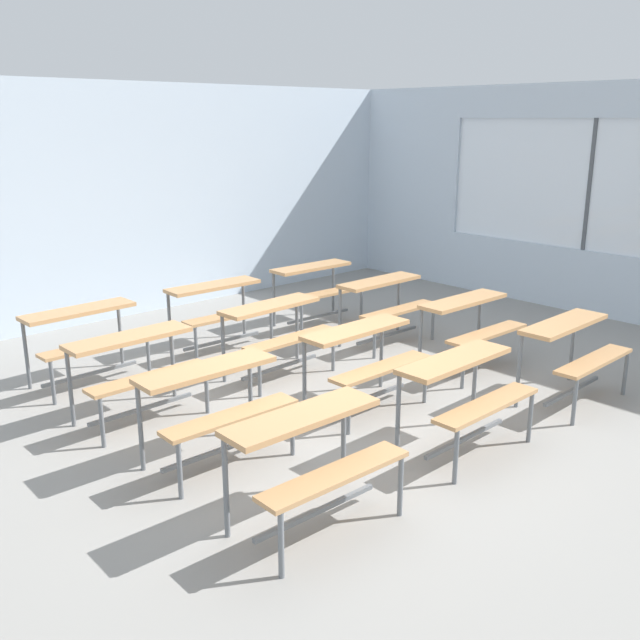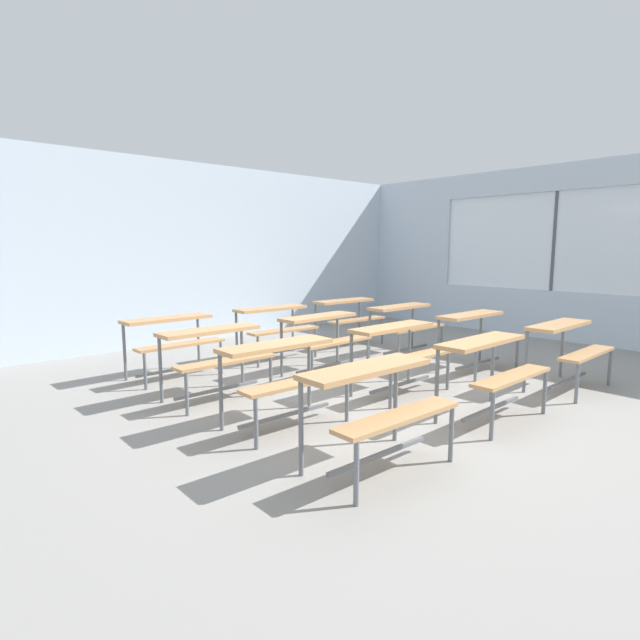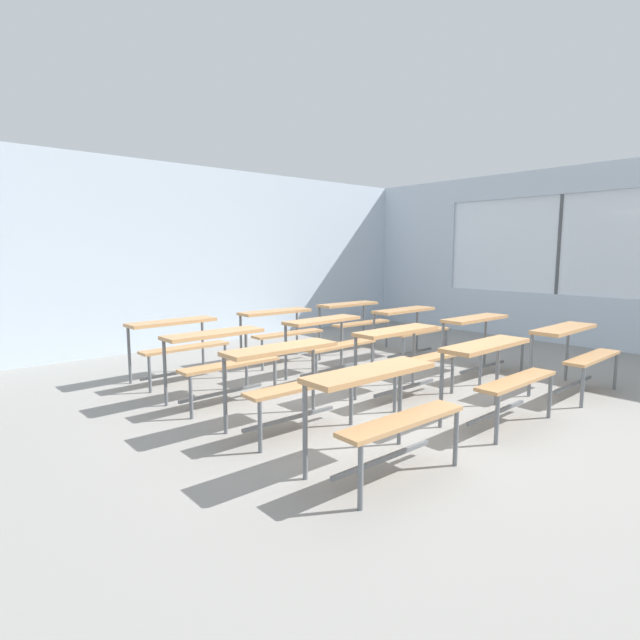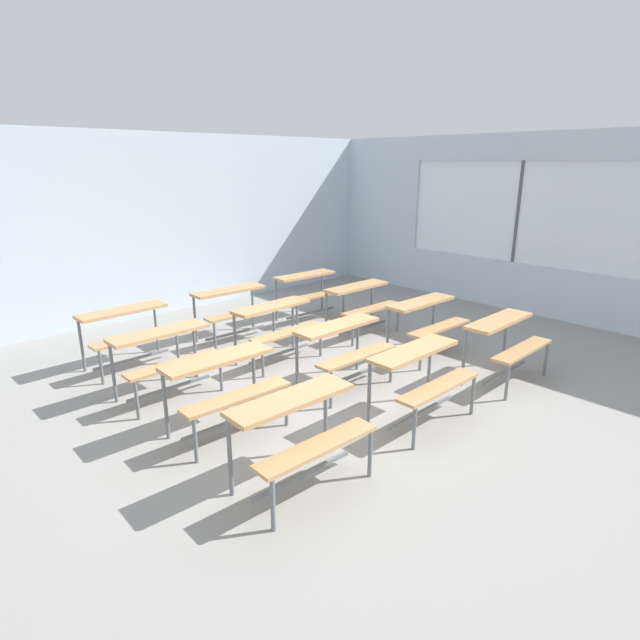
# 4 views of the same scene
# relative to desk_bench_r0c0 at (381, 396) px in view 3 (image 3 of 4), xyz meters

# --- Properties ---
(ground) EXTENTS (10.00, 9.00, 0.05)m
(ground) POSITION_rel_desk_bench_r0c0_xyz_m (1.19, 0.98, -0.59)
(ground) COLOR gray
(wall_back) EXTENTS (10.00, 0.12, 3.00)m
(wall_back) POSITION_rel_desk_bench_r0c0_xyz_m (1.19, 5.48, 0.94)
(wall_back) COLOR silver
(wall_back) RESTS_ON ground
(wall_right) EXTENTS (0.12, 9.00, 3.00)m
(wall_right) POSITION_rel_desk_bench_r0c0_xyz_m (6.19, 0.85, 0.88)
(wall_right) COLOR silver
(wall_right) RESTS_ON ground
(desk_bench_r0c0) EXTENTS (1.11, 0.61, 0.74)m
(desk_bench_r0c0) POSITION_rel_desk_bench_r0c0_xyz_m (0.00, 0.00, 0.00)
(desk_bench_r0c0) COLOR tan
(desk_bench_r0c0) RESTS_ON ground
(desk_bench_r0c1) EXTENTS (1.11, 0.60, 0.74)m
(desk_bench_r0c1) POSITION_rel_desk_bench_r0c0_xyz_m (1.60, 0.01, 0.00)
(desk_bench_r0c1) COLOR tan
(desk_bench_r0c1) RESTS_ON ground
(desk_bench_r0c2) EXTENTS (1.11, 0.62, 0.74)m
(desk_bench_r0c2) POSITION_rel_desk_bench_r0c0_xyz_m (3.17, -0.05, 0.00)
(desk_bench_r0c2) COLOR tan
(desk_bench_r0c2) RESTS_ON ground
(desk_bench_r1c0) EXTENTS (1.11, 0.61, 0.74)m
(desk_bench_r1c0) POSITION_rel_desk_bench_r0c0_xyz_m (0.04, 1.15, 0.00)
(desk_bench_r1c0) COLOR tan
(desk_bench_r1c0) RESTS_ON ground
(desk_bench_r1c1) EXTENTS (1.10, 0.60, 0.74)m
(desk_bench_r1c1) POSITION_rel_desk_bench_r0c0_xyz_m (1.62, 1.11, 0.00)
(desk_bench_r1c1) COLOR tan
(desk_bench_r1c1) RESTS_ON ground
(desk_bench_r1c2) EXTENTS (1.11, 0.60, 0.74)m
(desk_bench_r1c2) POSITION_rel_desk_bench_r0c0_xyz_m (3.17, 1.09, 0.00)
(desk_bench_r1c2) COLOR tan
(desk_bench_r1c2) RESTS_ON ground
(desk_bench_r2c0) EXTENTS (1.11, 0.61, 0.74)m
(desk_bench_r2c0) POSITION_rel_desk_bench_r0c0_xyz_m (-0.01, 2.27, 0.00)
(desk_bench_r2c0) COLOR tan
(desk_bench_r2c0) RESTS_ON ground
(desk_bench_r2c1) EXTENTS (1.13, 0.64, 0.74)m
(desk_bench_r2c1) POSITION_rel_desk_bench_r0c0_xyz_m (1.57, 2.29, 0.00)
(desk_bench_r2c1) COLOR tan
(desk_bench_r2c1) RESTS_ON ground
(desk_bench_r2c2) EXTENTS (1.10, 0.59, 0.74)m
(desk_bench_r2c2) POSITION_rel_desk_bench_r0c0_xyz_m (3.19, 2.30, 0.00)
(desk_bench_r2c2) COLOR tan
(desk_bench_r2c2) RESTS_ON ground
(desk_bench_r3c0) EXTENTS (1.12, 0.63, 0.74)m
(desk_bench_r3c0) POSITION_rel_desk_bench_r0c0_xyz_m (0.05, 3.41, 0.00)
(desk_bench_r3c0) COLOR tan
(desk_bench_r3c0) RESTS_ON ground
(desk_bench_r3c1) EXTENTS (1.12, 0.62, 0.74)m
(desk_bench_r3c1) POSITION_rel_desk_bench_r0c0_xyz_m (1.63, 3.41, 0.00)
(desk_bench_r3c1) COLOR tan
(desk_bench_r3c1) RESTS_ON ground
(desk_bench_r3c2) EXTENTS (1.12, 0.62, 0.74)m
(desk_bench_r3c2) POSITION_rel_desk_bench_r0c0_xyz_m (3.15, 3.45, 0.00)
(desk_bench_r3c2) COLOR tan
(desk_bench_r3c2) RESTS_ON ground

